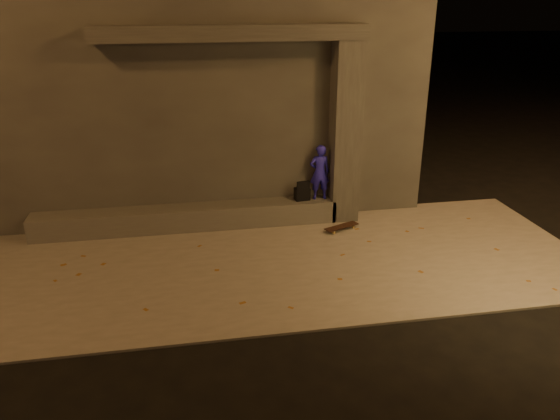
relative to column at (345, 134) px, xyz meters
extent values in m
plane|color=black|center=(-1.70, -3.75, -1.84)|extent=(120.00, 120.00, 0.00)
cube|color=slate|center=(-1.70, -1.75, -1.82)|extent=(11.00, 4.40, 0.04)
cube|color=#3B3735|center=(-2.70, 2.75, 0.76)|extent=(9.00, 5.00, 5.20)
cube|color=#54514C|center=(-3.20, 0.00, -1.58)|extent=(6.00, 0.55, 0.45)
cube|color=#3B3735|center=(0.00, 0.00, 0.00)|extent=(0.55, 0.55, 3.60)
cube|color=#3B3735|center=(-2.20, 0.05, 1.94)|extent=(5.00, 0.70, 0.28)
imported|color=#221CB7|center=(-0.50, 0.00, -0.78)|extent=(0.42, 0.28, 1.14)
cube|color=black|center=(-0.86, 0.00, -1.23)|extent=(0.32, 0.23, 0.25)
cube|color=black|center=(-0.86, 0.00, -1.01)|extent=(0.27, 0.07, 0.18)
cube|color=black|center=(-0.19, -0.65, -1.73)|extent=(0.76, 0.47, 0.02)
cylinder|color=#B38E47|center=(0.01, -0.48, -1.77)|extent=(0.06, 0.05, 0.05)
cylinder|color=#B38E47|center=(0.07, -0.62, -1.77)|extent=(0.06, 0.05, 0.05)
cylinder|color=#B38E47|center=(-0.44, -0.68, -1.77)|extent=(0.06, 0.05, 0.05)
cylinder|color=#B38E47|center=(-0.39, -0.82, -1.77)|extent=(0.06, 0.05, 0.05)
cube|color=#99999E|center=(0.04, -0.55, -1.74)|extent=(0.11, 0.16, 0.02)
cube|color=#99999E|center=(-0.42, -0.75, -1.74)|extent=(0.11, 0.16, 0.02)
camera|label=1|loc=(-3.16, -10.25, 2.59)|focal=35.00mm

